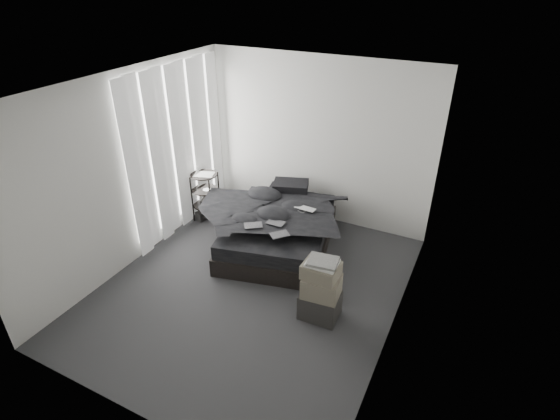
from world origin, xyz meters
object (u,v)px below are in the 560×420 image
at_px(bed, 279,238).
at_px(box_lower, 320,305).
at_px(laptop, 304,206).
at_px(side_stand, 206,197).

distance_m(bed, box_lower, 1.58).
bearing_deg(bed, box_lower, -58.52).
bearing_deg(laptop, side_stand, -177.66).
relative_size(bed, box_lower, 4.25).
relative_size(laptop, side_stand, 0.39).
relative_size(bed, laptop, 6.24).
bearing_deg(side_stand, box_lower, -27.60).
distance_m(laptop, side_stand, 1.79).
bearing_deg(side_stand, laptop, -2.52).
distance_m(side_stand, box_lower, 2.88).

